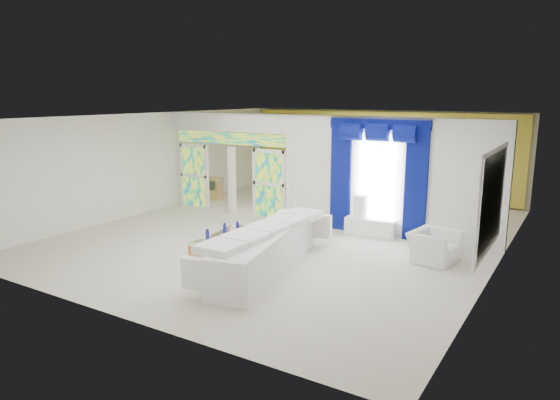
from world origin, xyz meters
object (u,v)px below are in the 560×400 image
Objects in this scene: armchair at (434,246)px; console_table at (371,227)px; grand_piano at (299,184)px; coffee_table at (225,245)px; white_sofa at (268,250)px.

console_table is at bearing 66.34° from armchair.
console_table is 2.33m from armchair.
console_table is 5.06m from grand_piano.
grand_piano is (-1.71, 6.42, 0.29)m from coffee_table.
grand_piano reaches higher than coffee_table.
grand_piano is at bearing 62.06° from armchair.
coffee_table is 6.65m from grand_piano.
armchair is at bearing -43.91° from grand_piano.
white_sofa is 1.40m from coffee_table.
armchair is at bearing -32.95° from console_table.
armchair is at bearing 26.90° from white_sofa.
white_sofa is 4.04× the size of armchair.
console_table is 0.65× the size of grand_piano.
grand_piano is at bearing 102.62° from white_sofa.
console_table is 1.26× the size of armchair.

